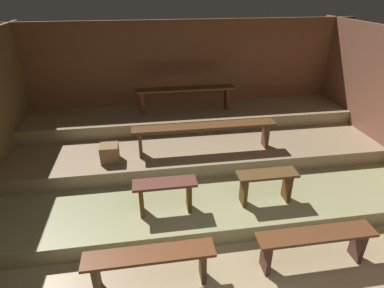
{
  "coord_description": "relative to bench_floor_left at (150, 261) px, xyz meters",
  "views": [
    {
      "loc": [
        -0.85,
        -1.51,
        2.91
      ],
      "look_at": [
        -0.13,
        3.03,
        0.55
      ],
      "focal_mm": 29.45,
      "sensor_mm": 36.0,
      "label": 1
    }
  ],
  "objects": [
    {
      "name": "ground",
      "position": [
        0.92,
        1.48,
        -0.38
      ],
      "size": [
        6.9,
        5.49,
        0.08
      ],
      "primitive_type": "cube",
      "color": "tan"
    },
    {
      "name": "wall_back",
      "position": [
        0.92,
        3.85,
        0.81
      ],
      "size": [
        6.9,
        0.06,
        2.3
      ],
      "primitive_type": "cube",
      "color": "brown",
      "rests_on": "ground"
    },
    {
      "name": "platform_lower",
      "position": [
        0.92,
        2.13,
        -0.23
      ],
      "size": [
        6.1,
        3.39,
        0.23
      ],
      "primitive_type": "cube",
      "color": "#949364",
      "rests_on": "ground"
    },
    {
      "name": "platform_middle",
      "position": [
        0.92,
        2.71,
        0.0
      ],
      "size": [
        6.1,
        2.23,
        0.23
      ],
      "primitive_type": "cube",
      "color": "#978060",
      "rests_on": "platform_lower"
    },
    {
      "name": "platform_upper",
      "position": [
        0.92,
        3.28,
        0.23
      ],
      "size": [
        6.1,
        1.08,
        0.23
      ],
      "primitive_type": "cube",
      "color": "#9C8A63",
      "rests_on": "platform_middle"
    },
    {
      "name": "bench_floor_left",
      "position": [
        0.0,
        0.0,
        0.0
      ],
      "size": [
        1.36,
        0.25,
        0.45
      ],
      "color": "brown",
      "rests_on": "ground"
    },
    {
      "name": "bench_floor_right",
      "position": [
        1.83,
        0.0,
        0.0
      ],
      "size": [
        1.36,
        0.25,
        0.45
      ],
      "color": "brown",
      "rests_on": "ground"
    },
    {
      "name": "bench_lower_left",
      "position": [
        0.24,
        0.92,
        0.2
      ],
      "size": [
        0.81,
        0.25,
        0.45
      ],
      "color": "brown",
      "rests_on": "platform_lower"
    },
    {
      "name": "bench_lower_right",
      "position": [
        1.59,
        0.92,
        0.2
      ],
      "size": [
        0.81,
        0.25,
        0.45
      ],
      "color": "#543B1D",
      "rests_on": "platform_lower"
    },
    {
      "name": "bench_middle_center",
      "position": [
        0.97,
        2.06,
        0.49
      ],
      "size": [
        2.29,
        0.25,
        0.45
      ],
      "color": "brown",
      "rests_on": "platform_middle"
    },
    {
      "name": "bench_upper_center",
      "position": [
        0.83,
        3.3,
        0.71
      ],
      "size": [
        1.86,
        0.25,
        0.45
      ],
      "color": "brown",
      "rests_on": "platform_upper"
    },
    {
      "name": "wooden_crate_middle",
      "position": [
        -0.52,
        1.96,
        0.25
      ],
      "size": [
        0.27,
        0.27,
        0.27
      ],
      "primitive_type": "cube",
      "color": "olive",
      "rests_on": "platform_middle"
    }
  ]
}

